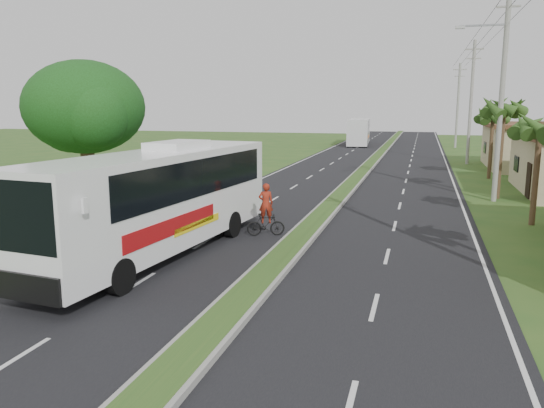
# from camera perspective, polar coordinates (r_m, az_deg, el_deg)

# --- Properties ---
(ground) EXTENTS (180.00, 180.00, 0.00)m
(ground) POSITION_cam_1_polar(r_m,az_deg,el_deg) (15.20, -2.50, -9.74)
(ground) COLOR #2D541F
(ground) RESTS_ON ground
(road_asphalt) EXTENTS (14.00, 160.00, 0.02)m
(road_asphalt) POSITION_cam_1_polar(r_m,az_deg,el_deg) (34.23, 8.08, 1.58)
(road_asphalt) COLOR black
(road_asphalt) RESTS_ON ground
(median_strip) EXTENTS (1.20, 160.00, 0.18)m
(median_strip) POSITION_cam_1_polar(r_m,az_deg,el_deg) (34.22, 8.09, 1.74)
(median_strip) COLOR gray
(median_strip) RESTS_ON ground
(lane_edge_left) EXTENTS (0.12, 160.00, 0.01)m
(lane_edge_left) POSITION_cam_1_polar(r_m,az_deg,el_deg) (35.74, -2.62, 2.04)
(lane_edge_left) COLOR silver
(lane_edge_left) RESTS_ON ground
(lane_edge_right) EXTENTS (0.12, 160.00, 0.01)m
(lane_edge_right) POSITION_cam_1_polar(r_m,az_deg,el_deg) (34.00, 19.33, 1.01)
(lane_edge_right) COLOR silver
(lane_edge_right) RESTS_ON ground
(shop_far) EXTENTS (8.60, 11.60, 3.82)m
(shop_far) POSITION_cam_1_polar(r_m,az_deg,el_deg) (50.53, 26.77, 5.61)
(shop_far) COLOR tan
(shop_far) RESTS_ON ground
(palm_verge_b) EXTENTS (2.40, 2.40, 5.05)m
(palm_verge_b) POSITION_cam_1_polar(r_m,az_deg,el_deg) (26.00, 26.90, 7.40)
(palm_verge_b) COLOR #473321
(palm_verge_b) RESTS_ON ground
(palm_verge_c) EXTENTS (2.40, 2.40, 5.85)m
(palm_verge_c) POSITION_cam_1_polar(r_m,az_deg,el_deg) (32.80, 23.69, 9.40)
(palm_verge_c) COLOR #473321
(palm_verge_c) RESTS_ON ground
(palm_verge_d) EXTENTS (2.40, 2.40, 5.25)m
(palm_verge_d) POSITION_cam_1_polar(r_m,az_deg,el_deg) (41.80, 22.70, 8.73)
(palm_verge_d) COLOR #473321
(palm_verge_d) RESTS_ON ground
(shade_tree) EXTENTS (6.30, 6.00, 7.54)m
(shade_tree) POSITION_cam_1_polar(r_m,az_deg,el_deg) (28.83, -19.66, 9.45)
(shade_tree) COLOR #473321
(shade_tree) RESTS_ON ground
(utility_pole_b) EXTENTS (3.20, 0.28, 12.00)m
(utility_pole_b) POSITION_cam_1_polar(r_m,az_deg,el_deg) (31.79, 23.48, 11.46)
(utility_pole_b) COLOR gray
(utility_pole_b) RESTS_ON ground
(utility_pole_c) EXTENTS (1.60, 0.28, 11.00)m
(utility_pole_c) POSITION_cam_1_polar(r_m,az_deg,el_deg) (51.68, 20.62, 10.31)
(utility_pole_c) COLOR gray
(utility_pole_c) RESTS_ON ground
(utility_pole_d) EXTENTS (1.60, 0.28, 10.50)m
(utility_pole_d) POSITION_cam_1_polar(r_m,az_deg,el_deg) (71.63, 19.35, 10.05)
(utility_pole_d) COLOR gray
(utility_pole_d) RESTS_ON ground
(coach_bus_main) EXTENTS (3.81, 12.52, 3.98)m
(coach_bus_main) POSITION_cam_1_polar(r_m,az_deg,el_deg) (19.04, -11.81, 1.01)
(coach_bus_main) COLOR white
(coach_bus_main) RESTS_ON ground
(coach_bus_far) EXTENTS (3.49, 12.24, 3.52)m
(coach_bus_far) POSITION_cam_1_polar(r_m,az_deg,el_deg) (74.47, 9.36, 7.86)
(coach_bus_far) COLOR silver
(coach_bus_far) RESTS_ON ground
(motorcyclist) EXTENTS (1.60, 0.96, 2.19)m
(motorcyclist) POSITION_cam_1_polar(r_m,az_deg,el_deg) (21.62, -0.67, -1.37)
(motorcyclist) COLOR black
(motorcyclist) RESTS_ON ground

